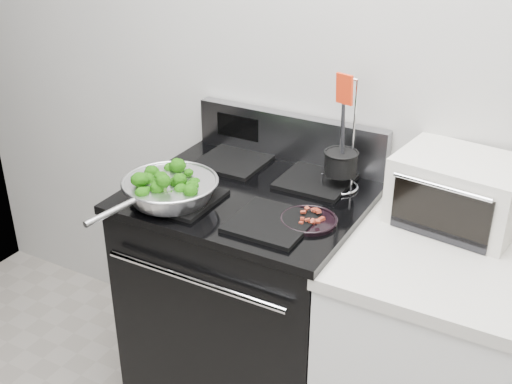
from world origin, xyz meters
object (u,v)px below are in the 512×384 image
Objects in this scene: utensil_holder at (340,169)px; gas_range at (251,300)px; skillet at (170,189)px; toaster_oven at (458,191)px; bacon_plate at (309,217)px.

gas_range is at bearing -133.10° from utensil_holder.
skillet is at bearing -132.27° from gas_range.
gas_range reaches higher than skillet.
toaster_oven is (0.65, 0.18, 0.54)m from gas_range.
gas_range is at bearing 158.63° from bacon_plate.
toaster_oven is (0.84, 0.38, 0.03)m from skillet.
gas_range is 0.58m from skillet.
utensil_holder is at bearing 32.40° from gas_range.
skillet is at bearing -167.24° from bacon_plate.
bacon_plate is 0.44× the size of utensil_holder.
gas_range is 0.87m from toaster_oven.
gas_range is 2.76× the size of utensil_holder.
toaster_oven reaches higher than bacon_plate.
utensil_holder is at bearing 48.65° from skillet.
skillet is 0.92m from toaster_oven.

